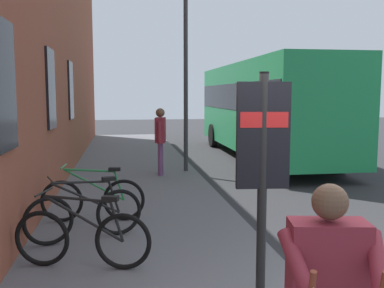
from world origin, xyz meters
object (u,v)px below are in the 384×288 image
bicycle_by_door (86,215)px  city_bus (264,105)px  transit_info_sign (263,150)px  pedestrian_by_facade (160,134)px  street_lamp (186,52)px  tourist_with_hotdogs (328,286)px  bicycle_under_window (83,238)px  bicycle_beside_lamp (94,199)px

bicycle_by_door → city_bus: 10.38m
transit_info_sign → pedestrian_by_facade: transit_info_sign is taller
transit_info_sign → street_lamp: bearing=-2.5°
bicycle_by_door → transit_info_sign: bearing=-138.0°
pedestrian_by_facade → tourist_with_hotdogs: 9.24m
tourist_with_hotdogs → street_lamp: 10.03m
bicycle_under_window → transit_info_sign: bearing=-120.4°
city_bus → street_lamp: size_ratio=1.85×
bicycle_beside_lamp → tourist_with_hotdogs: size_ratio=1.08×
bicycle_under_window → transit_info_sign: size_ratio=0.72×
street_lamp → bicycle_by_door: bearing=157.4°
transit_info_sign → street_lamp: size_ratio=0.42×
bicycle_by_door → bicycle_beside_lamp: size_ratio=0.96×
bicycle_under_window → city_bus: city_bus is taller
bicycle_by_door → tourist_with_hotdogs: tourist_with_hotdogs is taller
pedestrian_by_facade → street_lamp: street_lamp is taller
bicycle_by_door → pedestrian_by_facade: pedestrian_by_facade is taller
transit_info_sign → tourist_with_hotdogs: (-1.91, 0.21, -0.58)m
bicycle_under_window → city_bus: size_ratio=0.16×
pedestrian_by_facade → transit_info_sign: bearing=-176.7°
bicycle_by_door → bicycle_beside_lamp: bearing=-3.3°
city_bus → tourist_with_hotdogs: city_bus is taller
bicycle_beside_lamp → transit_info_sign: transit_info_sign is taller
bicycle_beside_lamp → transit_info_sign: size_ratio=0.74×
transit_info_sign → pedestrian_by_facade: 7.35m
bicycle_by_door → city_bus: bearing=-33.3°
bicycle_beside_lamp → tourist_with_hotdogs: 5.42m
bicycle_beside_lamp → street_lamp: street_lamp is taller
bicycle_by_door → pedestrian_by_facade: 5.39m
bicycle_under_window → bicycle_by_door: (1.07, 0.05, 0.00)m
transit_info_sign → tourist_with_hotdogs: size_ratio=1.46×
bicycle_under_window → bicycle_by_door: 1.08m
bicycle_beside_lamp → pedestrian_by_facade: bearing=-20.2°
tourist_with_hotdogs → street_lamp: bearing=-3.3°
city_bus → street_lamp: (-2.99, 3.30, 1.53)m
city_bus → bicycle_by_door: bearing=146.7°
bicycle_beside_lamp → city_bus: 9.56m
pedestrian_by_facade → street_lamp: 2.41m
bicycle_under_window → bicycle_by_door: same height
pedestrian_by_facade → street_lamp: bearing=-56.5°
bicycle_by_door → street_lamp: 6.76m
street_lamp → bicycle_under_window: bearing=161.1°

